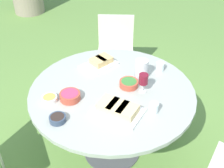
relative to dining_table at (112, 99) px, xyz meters
The scene contains 13 objects.
ground_plane 0.67m from the dining_table, ahead, with size 40.00×40.00×0.00m, color #668E42.
dining_table is the anchor object (origin of this frame).
chair_far_back 1.23m from the dining_table, 77.76° to the left, with size 0.52×0.50×0.89m.
water_pitcher 0.37m from the dining_table, 24.44° to the left, with size 0.12×0.11×0.18m.
wine_glass 0.35m from the dining_table, 16.10° to the right, with size 0.08×0.08×0.17m.
platter_bread_main 0.32m from the dining_table, 91.86° to the right, with size 0.45×0.43×0.08m.
platter_charcuterie 0.43m from the dining_table, 96.22° to the left, with size 0.40×0.36×0.07m.
bowl_fries 0.54m from the dining_table, behind, with size 0.13×0.13×0.04m.
bowl_salad 0.21m from the dining_table, ahead, with size 0.16×0.16×0.05m.
bowl_olives 0.57m from the dining_table, 146.67° to the right, with size 0.12×0.12×0.04m.
bowl_dip_red 0.39m from the dining_table, 169.65° to the right, with size 0.17×0.17×0.06m.
cup_water_near 0.45m from the dining_table, 51.76° to the right, with size 0.07×0.07×0.09m.
cup_water_far 0.55m from the dining_table, 23.26° to the left, with size 0.08×0.08×0.09m.
Camera 1 is at (-0.33, -1.86, 2.23)m, focal length 45.00 mm.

